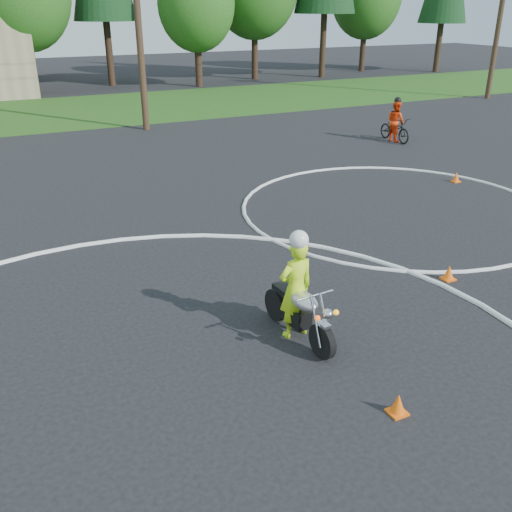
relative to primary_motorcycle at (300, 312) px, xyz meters
name	(u,v)px	position (x,y,z in m)	size (l,w,h in m)	color
grass_strip	(11,116)	(-2.51, 23.47, -0.47)	(120.00, 10.00, 0.02)	#1E4714
course_markings	(258,319)	(-0.34, 0.83, -0.47)	(19.05, 19.05, 0.12)	silver
primary_motorcycle	(300,312)	(0.00, 0.00, 0.00)	(0.66, 1.89, 0.99)	black
rider_primary_grp	(296,286)	(-0.01, 0.13, 0.41)	(0.64, 0.44, 1.85)	#BDF119
rider_second_grp	(395,126)	(10.64, 10.95, 0.12)	(0.66, 1.78, 1.70)	black
traffic_cones	(419,298)	(2.49, 0.03, -0.35)	(22.48, 10.79, 0.30)	#FF620D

